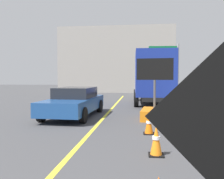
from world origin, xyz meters
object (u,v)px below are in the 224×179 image
Objects in this scene: box_truck at (152,77)px; pickup_car at (75,102)px; arrow_board_trailer at (154,108)px; highway_guide_sign at (169,61)px; traffic_cone_far_lane at (149,124)px; traffic_cone_mid_lane at (156,140)px.

pickup_car is (-3.98, -5.82, -1.20)m from box_truck.
box_truck is at bearing 87.88° from arrow_board_trailer.
highway_guide_sign reaches higher than traffic_cone_far_lane.
box_truck is at bearing 86.32° from traffic_cone_far_lane.
pickup_car is 6.43× the size of traffic_cone_mid_lane.
highway_guide_sign is at bearing 80.03° from arrow_board_trailer.
box_truck is 7.15m from pickup_car.
pickup_car reaches higher than traffic_cone_far_lane.
traffic_cone_mid_lane is at bearing -56.84° from pickup_car.
box_truck is at bearing 55.60° from pickup_car.
traffic_cone_far_lane is at bearing 92.23° from traffic_cone_mid_lane.
arrow_board_trailer is 2.83m from traffic_cone_far_lane.
traffic_cone_mid_lane is 2.15m from traffic_cone_far_lane.
traffic_cone_mid_lane is at bearing -92.54° from box_truck.
arrow_board_trailer is 12.44m from highway_guide_sign.
arrow_board_trailer is at bearing -5.94° from pickup_car.
arrow_board_trailer reaches higher than traffic_cone_mid_lane.
traffic_cone_mid_lane is at bearing -97.97° from highway_guide_sign.
arrow_board_trailer is 0.54× the size of highway_guide_sign.
traffic_cone_mid_lane is (-2.36, -16.85, -3.05)m from highway_guide_sign.
pickup_car is (-3.75, 0.39, 0.22)m from arrow_board_trailer.
pickup_car is 6.39m from traffic_cone_mid_lane.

